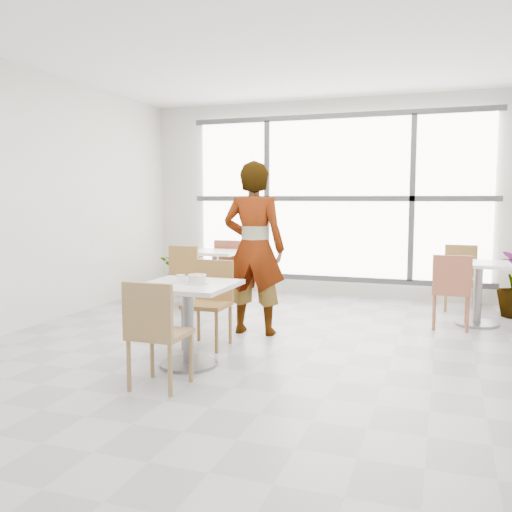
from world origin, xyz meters
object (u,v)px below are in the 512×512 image
(chair_near, at_px, (155,328))
(plant_left, at_px, (184,270))
(chair_far, at_px, (210,297))
(person, at_px, (254,249))
(oatmeal_bowl, at_px, (197,279))
(bg_chair_left_near, at_px, (187,273))
(bg_chair_left_far, at_px, (225,265))
(bg_chair_right_far, at_px, (460,273))
(bg_chair_right_near, at_px, (451,287))
(bg_table_left, at_px, (215,269))
(bg_table_right, at_px, (478,284))
(main_table, at_px, (188,308))
(coffee_cup, at_px, (181,279))

(chair_near, height_order, plant_left, chair_near)
(chair_far, xyz_separation_m, person, (0.26, 0.61, 0.45))
(oatmeal_bowl, height_order, bg_chair_left_near, bg_chair_left_near)
(bg_chair_left_far, xyz_separation_m, bg_chair_right_far, (3.33, 0.30, 0.00))
(oatmeal_bowl, bearing_deg, chair_far, 104.77)
(bg_chair_right_near, bearing_deg, plant_left, -16.19)
(plant_left, bearing_deg, bg_table_left, -33.41)
(bg_chair_left_far, relative_size, bg_chair_right_near, 1.00)
(chair_near, xyz_separation_m, bg_table_right, (2.51, 3.24, -0.01))
(person, height_order, bg_chair_left_far, person)
(chair_far, height_order, oatmeal_bowl, chair_far)
(bg_chair_left_far, bearing_deg, bg_table_right, -10.01)
(person, distance_m, plant_left, 2.83)
(bg_chair_right_far, bearing_deg, bg_table_right, -79.27)
(main_table, bearing_deg, oatmeal_bowl, 8.45)
(main_table, distance_m, chair_near, 0.66)
(bg_table_left, xyz_separation_m, bg_chair_left_near, (-0.17, -0.57, 0.01))
(chair_far, xyz_separation_m, bg_chair_right_far, (2.47, 2.79, 0.00))
(bg_table_left, bearing_deg, bg_chair_left_near, -106.95)
(bg_chair_left_far, relative_size, plant_left, 1.13)
(chair_near, height_order, bg_chair_left_near, same)
(coffee_cup, distance_m, plant_left, 3.71)
(main_table, relative_size, chair_near, 0.92)
(bg_chair_right_far, distance_m, plant_left, 4.08)
(person, xyz_separation_m, bg_table_left, (-1.13, 1.55, -0.47))
(bg_table_right, bearing_deg, bg_chair_left_far, 169.99)
(chair_far, height_order, bg_chair_right_far, same)
(bg_chair_right_far, bearing_deg, plant_left, -178.03)
(bg_chair_left_near, xyz_separation_m, bg_chair_right_far, (3.51, 1.20, 0.00))
(bg_chair_right_near, bearing_deg, bg_table_left, -11.58)
(bg_chair_right_near, bearing_deg, bg_chair_left_far, -17.20)
(person, bearing_deg, bg_chair_left_far, -62.28)
(main_table, bearing_deg, bg_chair_right_far, 55.84)
(person, relative_size, bg_chair_left_far, 2.19)
(bg_table_right, distance_m, bg_chair_left_near, 3.70)
(main_table, height_order, person, person)
(bg_chair_right_far, bearing_deg, chair_far, -131.55)
(person, relative_size, plant_left, 2.47)
(bg_chair_left_far, distance_m, plant_left, 0.77)
(chair_near, distance_m, bg_chair_left_far, 3.99)
(main_table, relative_size, bg_chair_right_near, 0.92)
(bg_chair_left_near, height_order, bg_chair_left_far, same)
(bg_chair_right_near, bearing_deg, bg_chair_left_near, -1.55)
(coffee_cup, bearing_deg, chair_near, -79.86)
(main_table, distance_m, oatmeal_bowl, 0.28)
(bg_chair_left_far, bearing_deg, main_table, -73.29)
(chair_near, distance_m, bg_chair_left_near, 3.18)
(chair_near, bearing_deg, bg_table_left, -74.09)
(bg_chair_right_far, bearing_deg, bg_chair_left_far, -174.92)
(bg_chair_left_near, bearing_deg, plant_left, -61.67)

